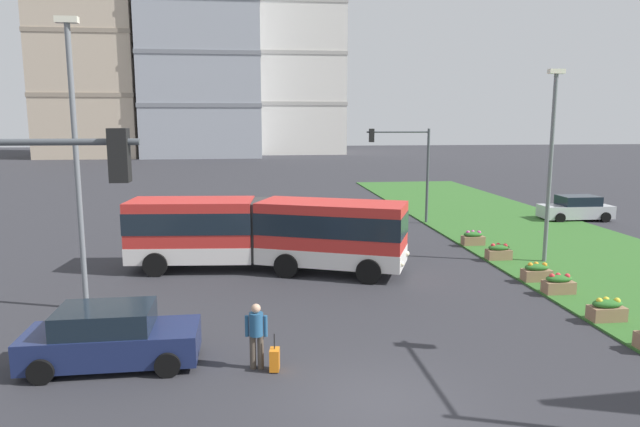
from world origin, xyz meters
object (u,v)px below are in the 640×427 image
object	(u,v)px
flower_planter_4	(499,252)
streetlight_left	(76,155)
articulated_bus	(266,232)
rolling_suitcase	(275,359)
flower_planter_5	(473,238)
flower_planter_1	(607,309)
traffic_light_near_left	(1,264)
car_navy_sedan	(111,338)
flower_planter_2	(559,284)
apartment_tower_west	(87,8)
streetlight_median	(551,158)
apartment_tower_westcentre	(201,9)
car_white_van	(200,213)
car_silver_hatch	(576,209)
flower_planter_3	(537,272)
traffic_light_far_right	(408,159)
apartment_tower_centre	(300,60)
pedestrian_crossing	(256,331)

from	to	relation	value
flower_planter_4	streetlight_left	xyz separation A→B (m)	(-16.77, -4.72, 4.80)
articulated_bus	rolling_suitcase	distance (m)	10.03
rolling_suitcase	flower_planter_5	bearing A→B (deg)	51.68
flower_planter_1	traffic_light_near_left	world-z (taller)	traffic_light_near_left
car_navy_sedan	flower_planter_1	distance (m)	14.89
flower_planter_2	apartment_tower_west	bearing A→B (deg)	114.36
flower_planter_1	streetlight_median	xyz separation A→B (m)	(1.90, 7.47, 4.26)
apartment_tower_westcentre	flower_planter_2	bearing A→B (deg)	-77.02
articulated_bus	car_white_van	world-z (taller)	articulated_bus
car_silver_hatch	rolling_suitcase	size ratio (longest dim) A/B	4.56
streetlight_left	articulated_bus	bearing A→B (deg)	34.73
flower_planter_3	flower_planter_4	xyz separation A→B (m)	(0.00, 3.52, 0.00)
flower_planter_5	streetlight_median	distance (m)	5.92
car_navy_sedan	apartment_tower_west	distance (m)	95.06
car_silver_hatch	flower_planter_3	distance (m)	16.17
rolling_suitcase	flower_planter_1	size ratio (longest dim) A/B	0.88
rolling_suitcase	streetlight_left	size ratio (longest dim) A/B	0.10
articulated_bus	traffic_light_far_right	size ratio (longest dim) A/B	2.03
car_silver_hatch	flower_planter_3	size ratio (longest dim) A/B	4.02
flower_planter_3	car_silver_hatch	bearing A→B (deg)	54.27
apartment_tower_westcentre	apartment_tower_centre	world-z (taller)	apartment_tower_westcentre
flower_planter_5	streetlight_left	size ratio (longest dim) A/B	0.12
car_navy_sedan	flower_planter_2	size ratio (longest dim) A/B	4.02
car_silver_hatch	traffic_light_near_left	xyz separation A→B (m)	(-24.26, -24.94, 3.46)
articulated_bus	rolling_suitcase	size ratio (longest dim) A/B	12.23
articulated_bus	traffic_light_far_right	distance (m)	13.63
articulated_bus	streetlight_left	xyz separation A→B (m)	(-6.22, -4.31, 3.57)
car_white_van	flower_planter_2	size ratio (longest dim) A/B	4.12
flower_planter_1	apartment_tower_westcentre	size ratio (longest dim) A/B	0.02
apartment_tower_west	apartment_tower_westcentre	distance (m)	18.82
traffic_light_near_left	streetlight_left	bearing A→B (deg)	100.44
car_navy_sedan	streetlight_left	world-z (taller)	streetlight_left
rolling_suitcase	flower_planter_2	size ratio (longest dim) A/B	0.88
car_silver_hatch	apartment_tower_west	distance (m)	87.94
car_silver_hatch	rolling_suitcase	xyz separation A→B (m)	(-20.03, -19.95, -0.44)
rolling_suitcase	flower_planter_4	distance (m)	14.81
articulated_bus	streetlight_left	size ratio (longest dim) A/B	1.24
traffic_light_near_left	traffic_light_far_right	xyz separation A→B (m)	(13.13, 25.00, -0.18)
car_silver_hatch	apartment_tower_westcentre	xyz separation A→B (m)	(-28.89, 69.66, 24.42)
car_silver_hatch	flower_planter_5	bearing A→B (deg)	-145.26
traffic_light_near_left	apartment_tower_centre	xyz separation A→B (m)	(13.19, 104.71, 13.74)
flower_planter_2	traffic_light_far_right	xyz separation A→B (m)	(-1.69, 14.82, 3.61)
car_white_van	traffic_light_near_left	bearing A→B (deg)	-91.12
articulated_bus	traffic_light_far_right	world-z (taller)	traffic_light_far_right
pedestrian_crossing	apartment_tower_westcentre	size ratio (longest dim) A/B	0.03
flower_planter_5	apartment_tower_westcentre	xyz separation A→B (m)	(-19.45, 76.21, 24.75)
car_navy_sedan	pedestrian_crossing	world-z (taller)	pedestrian_crossing
streetlight_left	apartment_tower_westcentre	size ratio (longest dim) A/B	0.19
flower_planter_3	flower_planter_4	distance (m)	3.52
flower_planter_2	flower_planter_4	world-z (taller)	same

